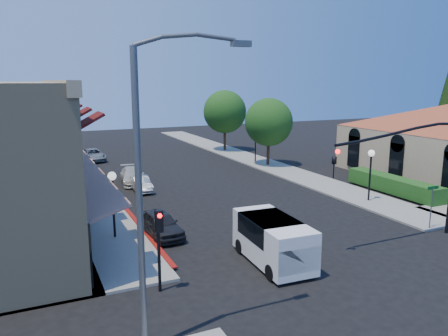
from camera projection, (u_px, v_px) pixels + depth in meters
name	position (u px, v px, depth m)	size (l,w,h in m)	color
ground	(348.00, 270.00, 18.99)	(120.00, 120.00, 0.00)	black
sidewalk_left	(72.00, 171.00, 39.48)	(3.50, 50.00, 0.12)	gray
sidewalk_right	(244.00, 157.00, 46.62)	(3.50, 50.00, 0.12)	gray
curb_red_strip	(145.00, 235.00, 23.31)	(0.25, 10.00, 0.06)	maroon
hedge	(392.00, 193.00, 31.79)	(1.40, 8.00, 1.10)	#1E4E16
street_tree_a	(269.00, 122.00, 41.37)	(4.56, 4.56, 6.48)	#311C13
street_tree_b	(225.00, 112.00, 50.21)	(4.94, 4.94, 7.02)	#311C13
signal_mast_arm	(425.00, 162.00, 21.91)	(8.01, 0.39, 6.00)	black
secondary_signal	(159.00, 236.00, 16.52)	(0.28, 0.42, 3.32)	black
cobra_streetlight	(151.00, 181.00, 12.44)	(3.60, 0.25, 9.31)	#595B5E
street_name_sign	(432.00, 200.00, 23.68)	(0.80, 0.06, 2.50)	#595B5E
lamppost_left_near	(112.00, 188.00, 22.12)	(0.44, 0.44, 3.57)	black
lamppost_left_far	(79.00, 149.00, 34.60)	(0.44, 0.44, 3.57)	black
lamppost_right_near	(371.00, 162.00, 29.05)	(0.44, 0.44, 3.57)	black
lamppost_right_far	(256.00, 135.00, 43.31)	(0.44, 0.44, 3.57)	black
white_van	(274.00, 238.00, 19.43)	(2.23, 4.69, 2.04)	white
parked_car_a	(160.00, 224.00, 23.01)	(1.55, 3.85, 1.31)	#232326
parked_car_b	(141.00, 184.00, 32.37)	(1.16, 3.32, 1.10)	#A6AAAB
parked_car_c	(133.00, 176.00, 34.74)	(1.76, 4.32, 1.25)	#BABAB8
parked_car_d	(93.00, 155.00, 44.62)	(2.02, 4.39, 1.22)	gray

